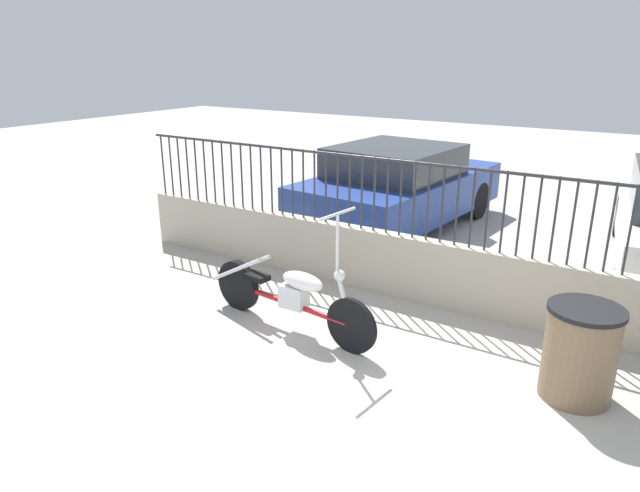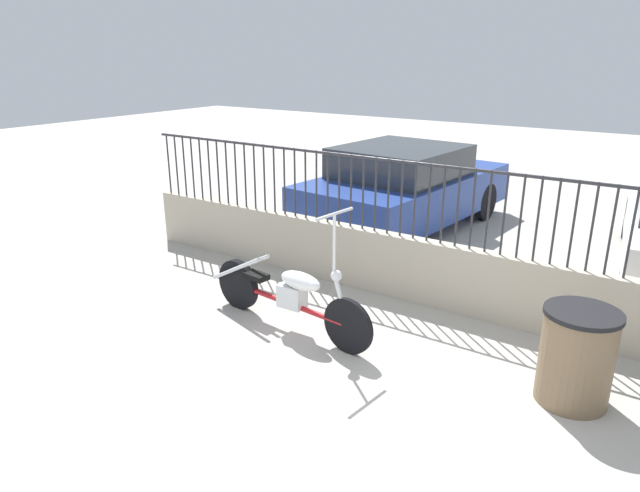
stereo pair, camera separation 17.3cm
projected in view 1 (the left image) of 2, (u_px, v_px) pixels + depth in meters
name	position (u px, v px, depth m)	size (l,w,h in m)	color
ground_plane	(320.00, 467.00, 4.01)	(40.00, 40.00, 0.00)	#ADA89E
low_wall	(466.00, 279.00, 6.30)	(9.47, 0.18, 0.76)	#B2A893
fence_railing	(473.00, 197.00, 6.00)	(9.47, 0.04, 0.88)	#2D2D33
motorcycle_red	(285.00, 292.00, 5.94)	(2.20, 0.56, 1.38)	black
trash_bin	(580.00, 353.00, 4.71)	(0.61, 0.61, 0.82)	brown
car_blue	(399.00, 186.00, 9.30)	(2.23, 4.06, 1.35)	black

